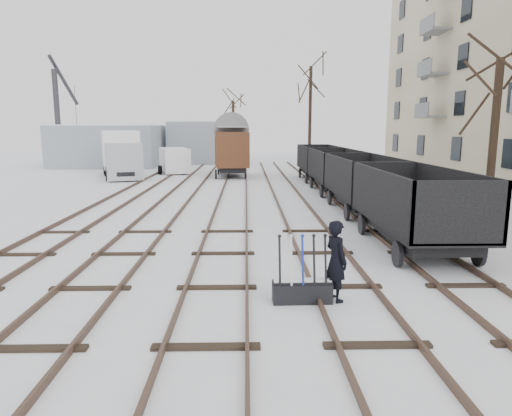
% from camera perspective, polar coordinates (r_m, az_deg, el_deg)
% --- Properties ---
extents(ground, '(120.00, 120.00, 0.00)m').
position_cam_1_polar(ground, '(11.09, -4.91, -10.01)').
color(ground, white).
rests_on(ground, ground).
extents(tracks, '(13.90, 52.00, 0.16)m').
position_cam_1_polar(tracks, '(24.37, -2.89, 1.20)').
color(tracks, black).
rests_on(tracks, ground).
extents(shed_left, '(10.00, 8.00, 4.10)m').
position_cam_1_polar(shed_left, '(48.41, -17.84, 7.44)').
color(shed_left, '#8E97A0').
rests_on(shed_left, ground).
extents(shed_right, '(7.00, 6.00, 4.50)m').
position_cam_1_polar(shed_right, '(50.64, -6.64, 8.17)').
color(shed_right, '#8E97A0').
rests_on(shed_right, ground).
extents(ground_frame, '(1.31, 0.46, 1.49)m').
position_cam_1_polar(ground_frame, '(10.22, 5.78, -10.11)').
color(ground_frame, black).
rests_on(ground_frame, ground).
extents(worker, '(0.66, 0.78, 1.81)m').
position_cam_1_polar(worker, '(10.23, 9.97, -6.51)').
color(worker, black).
rests_on(worker, ground).
extents(freight_wagon_a, '(2.46, 6.16, 2.52)m').
position_cam_1_polar(freight_wagon_a, '(15.25, 19.09, -1.25)').
color(freight_wagon_a, black).
rests_on(freight_wagon_a, ground).
extents(freight_wagon_b, '(2.46, 6.16, 2.52)m').
position_cam_1_polar(freight_wagon_b, '(21.28, 13.17, 2.09)').
color(freight_wagon_b, black).
rests_on(freight_wagon_b, ground).
extents(freight_wagon_c, '(2.46, 6.16, 2.52)m').
position_cam_1_polar(freight_wagon_c, '(27.48, 9.89, 3.93)').
color(freight_wagon_c, black).
rests_on(freight_wagon_c, ground).
extents(freight_wagon_d, '(2.46, 6.16, 2.52)m').
position_cam_1_polar(freight_wagon_d, '(33.76, 7.81, 5.08)').
color(freight_wagon_d, black).
rests_on(freight_wagon_d, ground).
extents(box_van_wagon, '(3.13, 5.29, 3.87)m').
position_cam_1_polar(box_van_wagon, '(36.04, -3.13, 7.52)').
color(box_van_wagon, black).
rests_on(box_van_wagon, ground).
extents(lorry, '(4.21, 8.26, 3.59)m').
position_cam_1_polar(lorry, '(37.18, -16.54, 6.57)').
color(lorry, black).
rests_on(lorry, ground).
extents(panel_van, '(3.30, 5.13, 2.09)m').
position_cam_1_polar(panel_van, '(39.73, -10.16, 5.93)').
color(panel_van, white).
rests_on(panel_van, ground).
extents(crane, '(2.13, 6.04, 10.35)m').
position_cam_1_polar(crane, '(47.66, -23.29, 7.89)').
color(crane, '#2B2B30').
rests_on(crane, ground).
extents(tree_near, '(0.30, 0.30, 6.27)m').
position_cam_1_polar(tree_near, '(19.18, 27.51, 6.92)').
color(tree_near, black).
rests_on(tree_near, ground).
extents(tree_far_left, '(0.30, 0.30, 6.76)m').
position_cam_1_polar(tree_far_left, '(51.77, -2.85, 9.51)').
color(tree_far_left, black).
rests_on(tree_far_left, ground).
extents(tree_far_right, '(0.30, 0.30, 9.34)m').
position_cam_1_polar(tree_far_right, '(43.35, 6.76, 11.07)').
color(tree_far_right, black).
rests_on(tree_far_right, ground).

